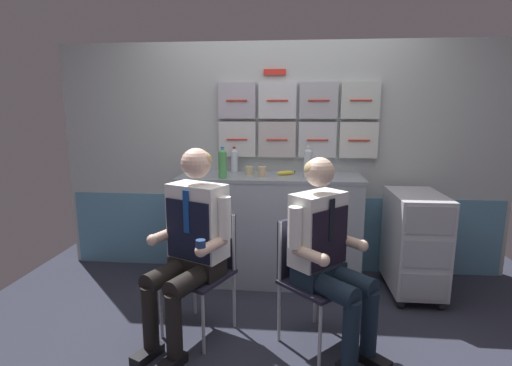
{
  "coord_description": "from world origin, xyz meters",
  "views": [
    {
      "loc": [
        0.08,
        -2.27,
        1.55
      ],
      "look_at": [
        -0.15,
        0.33,
        1.05
      ],
      "focal_mm": 27.13,
      "sensor_mm": 36.0,
      "label": 1
    }
  ],
  "objects_px": {
    "folding_chair_right": "(308,266)",
    "snack_banana": "(286,173)",
    "folding_chair_left": "(206,259)",
    "crew_member_right": "(327,248)",
    "sparkling_bottle_green": "(234,160)",
    "service_trolley": "(414,241)",
    "coffee_cup_spare": "(262,171)",
    "crew_member_left": "(191,237)"
  },
  "relations": [
    {
      "from": "folding_chair_right",
      "to": "snack_banana",
      "type": "xyz_separation_m",
      "value": [
        -0.17,
        0.93,
        0.48
      ]
    },
    {
      "from": "folding_chair_left",
      "to": "snack_banana",
      "type": "xyz_separation_m",
      "value": [
        0.54,
        0.86,
        0.48
      ]
    },
    {
      "from": "crew_member_right",
      "to": "sparkling_bottle_green",
      "type": "distance_m",
      "value": 1.44
    },
    {
      "from": "service_trolley",
      "to": "folding_chair_left",
      "type": "bearing_deg",
      "value": -157.92
    },
    {
      "from": "folding_chair_right",
      "to": "coffee_cup_spare",
      "type": "distance_m",
      "value": 1.05
    },
    {
      "from": "folding_chair_right",
      "to": "crew_member_right",
      "type": "height_order",
      "value": "crew_member_right"
    },
    {
      "from": "snack_banana",
      "to": "coffee_cup_spare",
      "type": "bearing_deg",
      "value": -157.58
    },
    {
      "from": "crew_member_left",
      "to": "crew_member_right",
      "type": "distance_m",
      "value": 0.89
    },
    {
      "from": "service_trolley",
      "to": "folding_chair_left",
      "type": "xyz_separation_m",
      "value": [
        -1.62,
        -0.66,
        0.05
      ]
    },
    {
      "from": "crew_member_left",
      "to": "sparkling_bottle_green",
      "type": "xyz_separation_m",
      "value": [
        0.13,
        1.12,
        0.36
      ]
    },
    {
      "from": "service_trolley",
      "to": "sparkling_bottle_green",
      "type": "xyz_separation_m",
      "value": [
        -1.56,
        0.32,
        0.62
      ]
    },
    {
      "from": "coffee_cup_spare",
      "to": "snack_banana",
      "type": "xyz_separation_m",
      "value": [
        0.2,
        0.08,
        -0.03
      ]
    },
    {
      "from": "sparkling_bottle_green",
      "to": "coffee_cup_spare",
      "type": "relative_size",
      "value": 2.76
    },
    {
      "from": "coffee_cup_spare",
      "to": "sparkling_bottle_green",
      "type": "bearing_deg",
      "value": 142.81
    },
    {
      "from": "crew_member_right",
      "to": "sparkling_bottle_green",
      "type": "bearing_deg",
      "value": 122.98
    },
    {
      "from": "coffee_cup_spare",
      "to": "crew_member_right",
      "type": "bearing_deg",
      "value": -63.25
    },
    {
      "from": "crew_member_right",
      "to": "snack_banana",
      "type": "xyz_separation_m",
      "value": [
        -0.28,
        1.04,
        0.3
      ]
    },
    {
      "from": "crew_member_right",
      "to": "snack_banana",
      "type": "bearing_deg",
      "value": 104.98
    },
    {
      "from": "folding_chair_right",
      "to": "crew_member_right",
      "type": "bearing_deg",
      "value": -45.31
    },
    {
      "from": "folding_chair_left",
      "to": "crew_member_right",
      "type": "relative_size",
      "value": 0.67
    },
    {
      "from": "crew_member_right",
      "to": "folding_chair_left",
      "type": "bearing_deg",
      "value": 167.24
    },
    {
      "from": "folding_chair_right",
      "to": "coffee_cup_spare",
      "type": "height_order",
      "value": "coffee_cup_spare"
    },
    {
      "from": "service_trolley",
      "to": "folding_chair_right",
      "type": "xyz_separation_m",
      "value": [
        -0.92,
        -0.73,
        0.05
      ]
    },
    {
      "from": "folding_chair_left",
      "to": "snack_banana",
      "type": "bearing_deg",
      "value": 57.63
    },
    {
      "from": "crew_member_right",
      "to": "folding_chair_right",
      "type": "bearing_deg",
      "value": 134.69
    },
    {
      "from": "crew_member_left",
      "to": "coffee_cup_spare",
      "type": "xyz_separation_m",
      "value": [
        0.4,
        0.91,
        0.3
      ]
    },
    {
      "from": "service_trolley",
      "to": "folding_chair_left",
      "type": "relative_size",
      "value": 1.04
    },
    {
      "from": "service_trolley",
      "to": "folding_chair_left",
      "type": "distance_m",
      "value": 1.75
    },
    {
      "from": "crew_member_right",
      "to": "crew_member_left",
      "type": "bearing_deg",
      "value": 177.19
    },
    {
      "from": "folding_chair_left",
      "to": "crew_member_left",
      "type": "distance_m",
      "value": 0.26
    },
    {
      "from": "folding_chair_left",
      "to": "folding_chair_right",
      "type": "xyz_separation_m",
      "value": [
        0.71,
        -0.07,
        0.0
      ]
    },
    {
      "from": "folding_chair_right",
      "to": "crew_member_right",
      "type": "distance_m",
      "value": 0.24
    },
    {
      "from": "folding_chair_left",
      "to": "service_trolley",
      "type": "bearing_deg",
      "value": 22.08
    },
    {
      "from": "crew_member_right",
      "to": "sparkling_bottle_green",
      "type": "relative_size",
      "value": 5.33
    },
    {
      "from": "folding_chair_right",
      "to": "coffee_cup_spare",
      "type": "bearing_deg",
      "value": 113.68
    },
    {
      "from": "folding_chair_left",
      "to": "crew_member_left",
      "type": "xyz_separation_m",
      "value": [
        -0.07,
        -0.14,
        0.21
      ]
    },
    {
      "from": "snack_banana",
      "to": "service_trolley",
      "type": "bearing_deg",
      "value": -10.32
    },
    {
      "from": "crew_member_right",
      "to": "coffee_cup_spare",
      "type": "relative_size",
      "value": 14.68
    },
    {
      "from": "service_trolley",
      "to": "crew_member_right",
      "type": "xyz_separation_m",
      "value": [
        -0.8,
        -0.84,
        0.22
      ]
    },
    {
      "from": "crew_member_left",
      "to": "sparkling_bottle_green",
      "type": "relative_size",
      "value": 5.51
    },
    {
      "from": "sparkling_bottle_green",
      "to": "coffee_cup_spare",
      "type": "bearing_deg",
      "value": -37.19
    },
    {
      "from": "sparkling_bottle_green",
      "to": "snack_banana",
      "type": "distance_m",
      "value": 0.5
    }
  ]
}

